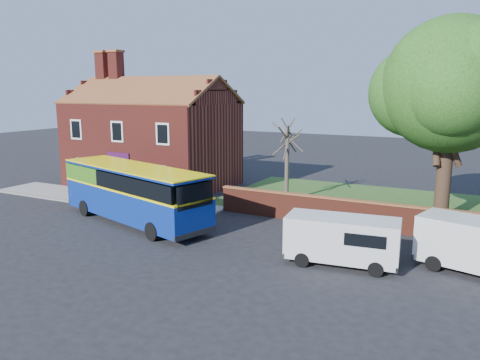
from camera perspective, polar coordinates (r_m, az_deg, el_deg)
The scene contains 10 objects.
ground at distance 25.36m, azimuth -13.74°, elevation -6.65°, with size 120.00×120.00×0.00m, color black.
pavement at distance 34.03m, azimuth -16.32°, elevation -2.19°, with size 18.00×3.50×0.12m, color gray.
kerb at distance 32.83m, azimuth -18.42°, elevation -2.76°, with size 18.00×0.15×0.14m, color slate.
grass_strip at distance 32.13m, azimuth 21.08°, elevation -3.32°, with size 26.00×12.00×0.04m, color #426B28.
shop_building at distance 37.78m, azimuth -10.61°, elevation 4.50°, with size 12.30×8.13×10.50m.
boundary_wall at distance 26.16m, azimuth 19.67°, elevation -4.59°, with size 22.00×0.38×1.60m.
bus at distance 27.60m, azimuth -13.21°, elevation -1.21°, with size 11.09×5.64×3.28m.
van_near at distance 20.94m, azimuth 12.37°, elevation -6.97°, with size 5.00×2.47×2.11m.
large_tree at distance 28.74m, azimuth 24.53°, elevation 10.00°, with size 9.44×7.47×11.52m.
bare_tree at distance 31.70m, azimuth 5.75°, elevation 2.28°, with size 2.04×2.43×5.43m.
Camera 1 is at (16.11, -18.09, 7.53)m, focal length 35.00 mm.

